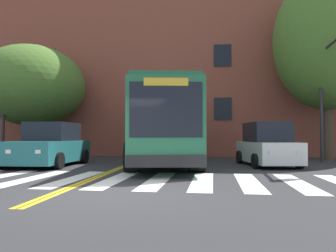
# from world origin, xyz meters

# --- Properties ---
(ground_plane) EXTENTS (120.00, 120.00, 0.00)m
(ground_plane) POSITION_xyz_m (0.00, 0.00, 0.00)
(ground_plane) COLOR #303033
(crosswalk) EXTENTS (17.41, 4.69, 0.01)m
(crosswalk) POSITION_xyz_m (0.21, 2.17, 0.00)
(crosswalk) COLOR white
(crosswalk) RESTS_ON ground
(lane_line_yellow_inner) EXTENTS (0.12, 36.00, 0.01)m
(lane_line_yellow_inner) POSITION_xyz_m (-1.23, 16.17, 0.00)
(lane_line_yellow_inner) COLOR gold
(lane_line_yellow_inner) RESTS_ON ground
(lane_line_yellow_outer) EXTENTS (0.12, 36.00, 0.01)m
(lane_line_yellow_outer) POSITION_xyz_m (-1.07, 16.17, 0.00)
(lane_line_yellow_outer) COLOR gold
(lane_line_yellow_outer) RESTS_ON ground
(city_bus) EXTENTS (3.81, 10.76, 3.28)m
(city_bus) POSITION_xyz_m (0.40, 7.53, 1.75)
(city_bus) COLOR #28704C
(city_bus) RESTS_ON ground
(car_teal_near_lane) EXTENTS (2.18, 4.67, 1.87)m
(car_teal_near_lane) POSITION_xyz_m (-4.34, 6.38, 0.85)
(car_teal_near_lane) COLOR #236B70
(car_teal_near_lane) RESTS_ON ground
(car_white_far_lane) EXTENTS (2.36, 4.22, 1.88)m
(car_white_far_lane) POSITION_xyz_m (4.97, 7.28, 0.86)
(car_white_far_lane) COLOR white
(car_white_far_lane) RESTS_ON ground
(car_silver_behind_bus) EXTENTS (2.22, 4.72, 2.38)m
(car_silver_behind_bus) POSITION_xyz_m (1.00, 18.30, 1.12)
(car_silver_behind_bus) COLOR #B7BABF
(car_silver_behind_bus) RESTS_ON ground
(traffic_light_near_corner) EXTENTS (0.56, 4.59, 5.76)m
(traffic_light_near_corner) POSITION_xyz_m (7.87, 7.50, 3.96)
(traffic_light_near_corner) COLOR #28282D
(traffic_light_near_corner) RESTS_ON ground
(street_tree_curbside_large) EXTENTS (6.55, 6.83, 10.26)m
(street_tree_curbside_large) POSITION_xyz_m (8.94, 11.00, 6.46)
(street_tree_curbside_large) COLOR #4C3D2D
(street_tree_curbside_large) RESTS_ON ground
(street_tree_curbside_small) EXTENTS (8.23, 8.04, 6.67)m
(street_tree_curbside_small) POSITION_xyz_m (-7.84, 11.15, 4.29)
(street_tree_curbside_small) COLOR brown
(street_tree_curbside_small) RESTS_ON ground
(building_facade) EXTENTS (43.28, 8.13, 12.07)m
(building_facade) POSITION_xyz_m (-2.26, 17.49, 6.04)
(building_facade) COLOR brown
(building_facade) RESTS_ON ground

